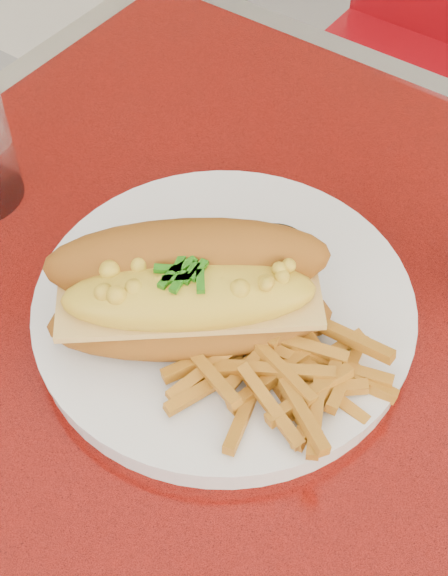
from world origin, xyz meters
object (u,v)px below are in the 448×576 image
Objects in this scene: diner_table at (421,553)px; sauce_cup_left at (275,258)px; dinner_plate at (224,310)px; fork at (303,338)px; mac_hoagie at (189,291)px.

diner_table is 16.86× the size of sauce_cup_left.
sauce_cup_left is at bearing 160.12° from diner_table.
fork is at bearing 5.88° from dinner_plate.
mac_hoagie is 1.60× the size of fork.
mac_hoagie is (-0.01, -0.03, 0.05)m from dinner_plate.
dinner_plate reaches higher than diner_table.
dinner_plate is 2.13× the size of fork.
dinner_plate is (-0.22, 0.01, 0.17)m from diner_table.
sauce_cup_left is (0.01, 0.10, -0.05)m from mac_hoagie.
fork is (0.08, 0.04, -0.04)m from mac_hoagie.
dinner_plate is 1.33× the size of mac_hoagie.
diner_table is 3.95× the size of dinner_plate.
sauce_cup_left reaches higher than dinner_plate.
sauce_cup_left reaches higher than fork.
dinner_plate is at bearing 177.63° from diner_table.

